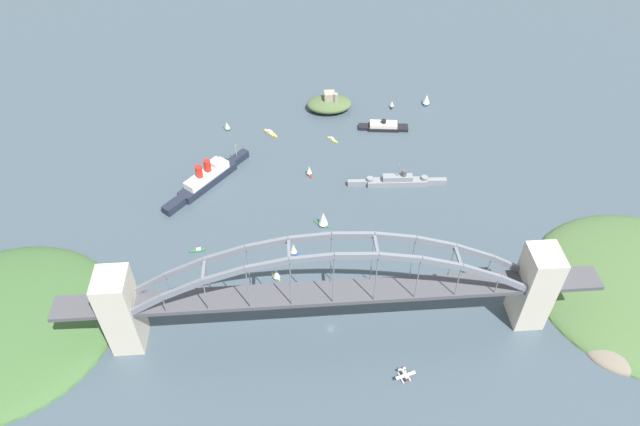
# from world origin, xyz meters

# --- Properties ---
(ground_plane) EXTENTS (1400.00, 1400.00, 0.00)m
(ground_plane) POSITION_xyz_m (0.00, 0.00, 0.00)
(ground_plane) COLOR #3D4C56
(harbor_arch_bridge) EXTENTS (271.34, 18.43, 65.55)m
(harbor_arch_bridge) POSITION_xyz_m (0.00, -0.00, 27.77)
(harbor_arch_bridge) COLOR beige
(harbor_arch_bridge) RESTS_ON ground
(ocean_liner) EXTENTS (54.74, 62.38, 18.79)m
(ocean_liner) POSITION_xyz_m (-72.93, 122.62, 5.14)
(ocean_liner) COLOR #1E2333
(ocean_liner) RESTS_ON ground
(naval_cruiser) EXTENTS (66.78, 8.14, 17.79)m
(naval_cruiser) POSITION_xyz_m (54.98, 112.69, 3.21)
(naval_cruiser) COLOR gray
(naval_cruiser) RESTS_ON ground
(harbor_ferry_steamer) EXTENTS (37.75, 11.99, 7.85)m
(harbor_ferry_steamer) POSITION_xyz_m (55.30, 177.29, 2.39)
(harbor_ferry_steamer) COLOR black
(harbor_ferry_steamer) RESTS_ON ground
(fort_island_mid_harbor) EXTENTS (35.11, 24.89, 16.13)m
(fort_island_mid_harbor) POSITION_xyz_m (16.61, 206.72, 5.24)
(fort_island_mid_harbor) COLOR #4C6038
(fort_island_mid_harbor) RESTS_ON ground
(seaplane_taxiing_near_bridge) EXTENTS (10.48, 7.68, 5.01)m
(seaplane_taxiing_near_bridge) POSITION_xyz_m (33.59, -31.93, 2.09)
(seaplane_taxiing_near_bridge) COLOR #B7B7B2
(seaplane_taxiing_near_bridge) RESTS_ON ground
(small_boat_0) EXTENTS (4.61, 6.93, 8.12)m
(small_boat_0) POSITION_xyz_m (-4.03, 127.55, 3.79)
(small_boat_0) COLOR #B2231E
(small_boat_0) RESTS_ON ground
(small_boat_1) EXTENTS (6.36, 6.20, 6.90)m
(small_boat_1) POSITION_xyz_m (-62.64, 185.06, 3.29)
(small_boat_1) COLOR #2D6B3D
(small_boat_1) RESTS_ON ground
(small_boat_2) EXTENTS (3.93, 10.26, 1.98)m
(small_boat_2) POSITION_xyz_m (-93.36, 27.69, 0.72)
(small_boat_2) COLOR #2D6B3D
(small_boat_2) RESTS_ON ground
(small_boat_3) EXTENTS (5.95, 6.54, 8.31)m
(small_boat_3) POSITION_xyz_m (-28.15, 36.24, 3.88)
(small_boat_3) COLOR gold
(small_boat_3) RESTS_ON ground
(small_boat_4) EXTENTS (6.79, 6.30, 8.68)m
(small_boat_4) POSITION_xyz_m (-17.64, 55.00, 4.03)
(small_boat_4) COLOR #234C8C
(small_boat_4) RESTS_ON ground
(small_boat_5) EXTENTS (10.18, 10.96, 2.44)m
(small_boat_5) POSITION_xyz_m (-30.22, 176.90, 0.88)
(small_boat_5) COLOR gold
(small_boat_5) RESTS_ON ground
(small_boat_6) EXTENTS (9.39, 2.88, 2.18)m
(small_boat_6) POSITION_xyz_m (-74.80, 60.80, 0.78)
(small_boat_6) COLOR #2D6B3D
(small_boat_6) RESTS_ON ground
(small_boat_7) EXTENTS (7.30, 10.08, 10.08)m
(small_boat_7) POSITION_xyz_m (94.14, 208.09, 4.69)
(small_boat_7) COLOR #234C8C
(small_boat_7) RESTS_ON ground
(small_boat_8) EXTENTS (10.02, 8.80, 12.23)m
(small_boat_8) POSITION_xyz_m (1.74, 77.56, 5.60)
(small_boat_8) COLOR #2D6B3D
(small_boat_8) RESTS_ON ground
(small_boat_9) EXTENTS (4.24, 6.25, 6.19)m
(small_boat_9) POSITION_xyz_m (66.16, 206.18, 2.88)
(small_boat_9) COLOR black
(small_boat_9) RESTS_ON ground
(small_boat_10) EXTENTS (7.56, 8.25, 2.19)m
(small_boat_10) POSITION_xyz_m (15.26, 165.57, 0.77)
(small_boat_10) COLOR gold
(small_boat_10) RESTS_ON ground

